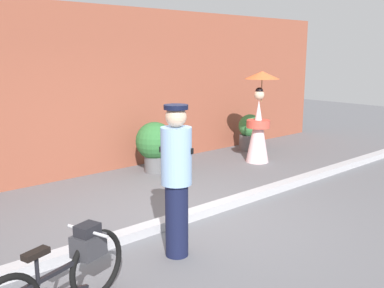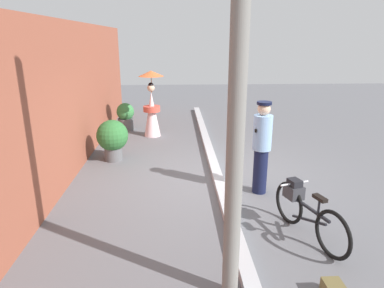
{
  "view_description": "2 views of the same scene",
  "coord_description": "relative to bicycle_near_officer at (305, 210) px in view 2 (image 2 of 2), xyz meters",
  "views": [
    {
      "loc": [
        -3.58,
        -4.28,
        2.26
      ],
      "look_at": [
        0.59,
        0.51,
        0.92
      ],
      "focal_mm": 40.4,
      "sensor_mm": 36.0,
      "label": 1
    },
    {
      "loc": [
        -6.56,
        0.84,
        2.79
      ],
      "look_at": [
        -0.26,
        0.53,
        0.83
      ],
      "focal_mm": 32.04,
      "sensor_mm": 36.0,
      "label": 2
    }
  ],
  "objects": [
    {
      "name": "sidewalk_curb",
      "position": [
        2.19,
        1.02,
        -0.35
      ],
      "size": [
        14.0,
        0.2,
        0.12
      ],
      "primitive_type": "cube",
      "color": "#B2B2B7",
      "rests_on": "ground_plane"
    },
    {
      "name": "building_wall",
      "position": [
        2.19,
        4.18,
        1.16
      ],
      "size": [
        14.0,
        0.4,
        3.14
      ],
      "primitive_type": "cube",
      "color": "brown",
      "rests_on": "ground_plane"
    },
    {
      "name": "ground_plane",
      "position": [
        2.19,
        1.02,
        -0.41
      ],
      "size": [
        30.0,
        30.0,
        0.0
      ],
      "primitive_type": "plane",
      "color": "slate"
    },
    {
      "name": "potted_plant_by_door",
      "position": [
        3.43,
        3.33,
        0.14
      ],
      "size": [
        0.75,
        0.73,
        0.98
      ],
      "color": "#59595B",
      "rests_on": "ground_plane"
    },
    {
      "name": "bicycle_near_officer",
      "position": [
        0.0,
        0.0,
        0.0
      ],
      "size": [
        1.57,
        0.61,
        0.76
      ],
      "color": "black",
      "rests_on": "ground_plane"
    },
    {
      "name": "potted_plant_small",
      "position": [
        6.27,
        3.43,
        0.04
      ],
      "size": [
        0.56,
        0.54,
        0.85
      ],
      "color": "#59595B",
      "rests_on": "ground_plane"
    },
    {
      "name": "person_officer",
      "position": [
        1.49,
        0.3,
        0.52
      ],
      "size": [
        0.34,
        0.34,
        1.73
      ],
      "color": "#141938",
      "rests_on": "ground_plane"
    },
    {
      "name": "utility_pole",
      "position": [
        -1.17,
        1.27,
        1.99
      ],
      "size": [
        0.18,
        0.18,
        4.8
      ],
      "primitive_type": "cylinder",
      "color": "slate",
      "rests_on": "ground_plane"
    },
    {
      "name": "person_with_parasol",
      "position": [
        5.52,
        2.55,
        0.51
      ],
      "size": [
        0.73,
        0.73,
        1.9
      ],
      "color": "silver",
      "rests_on": "ground_plane"
    }
  ]
}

